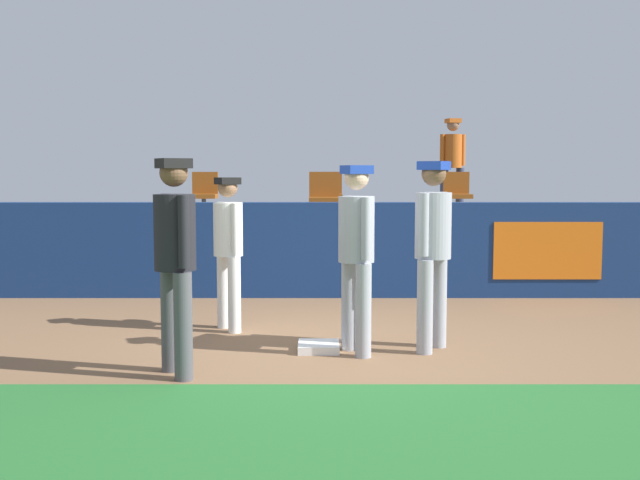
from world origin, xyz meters
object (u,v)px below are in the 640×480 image
Objects in this scene: seat_front_center at (325,195)px; seat_back_left at (205,192)px; player_runner_visitor at (357,245)px; player_umpire at (176,251)px; player_coach_visitor at (434,242)px; player_fielder_home at (229,243)px; seat_back_right at (458,192)px; seat_back_center at (331,192)px; first_base at (320,347)px; spectator_hooded at (454,159)px.

seat_front_center is 1.00× the size of seat_back_left.
player_umpire reaches higher than player_runner_visitor.
player_runner_visitor is at bearing -47.28° from player_coach_visitor.
player_coach_visitor is 7.16m from seat_back_left.
player_coach_visitor reaches higher than player_fielder_home.
player_coach_visitor is at bearing 35.33° from player_fielder_home.
seat_back_left is (-2.46, 6.53, 0.34)m from player_runner_visitor.
seat_back_right is 2.33m from seat_back_center.
player_coach_visitor is at bearing -77.39° from seat_front_center.
seat_back_center reaches higher than player_fielder_home.
player_umpire is (-1.58, -0.78, 0.03)m from player_runner_visitor.
seat_back_right is at bearing 36.48° from seat_front_center.
first_base is 6.90m from seat_back_left.
player_runner_visitor is 6.54m from seat_back_center.
player_umpire is at bearing -83.13° from seat_back_left.
player_umpire reaches higher than first_base.
player_fielder_home is 6.50m from seat_back_right.
seat_back_left is at bearing 161.00° from player_fielder_home.
first_base is at bearing 56.77° from spectator_hooded.
player_runner_visitor reaches higher than seat_back_left.
seat_front_center is at bearing -93.44° from seat_back_center.
player_runner_visitor is at bearing 85.86° from player_umpire.
player_runner_visitor is 7.89m from spectator_hooded.
seat_back_right is at bearing -159.71° from player_coach_visitor.
seat_back_left is 0.45× the size of spectator_hooded.
seat_back_right is 1.00× the size of seat_back_center.
seat_back_left is at bearing -180.00° from seat_back_right.
player_coach_visitor is 2.50m from player_umpire.
player_fielder_home is at bearing -122.78° from seat_back_right.
spectator_hooded is at bearing -158.68° from player_coach_visitor.
player_umpire reaches higher than seat_back_left.
seat_back_left is at bearing -2.16° from spectator_hooded.
seat_back_center is 0.45× the size of spectator_hooded.
seat_back_center is at bearing -139.13° from player_coach_visitor.
seat_back_center is (1.41, 7.31, 0.31)m from player_umpire.
player_coach_visitor is (1.11, 0.04, 1.03)m from first_base.
first_base is at bearing 14.92° from player_fielder_home.
seat_front_center is 3.03m from seat_back_right.
first_base is 0.22× the size of player_runner_visitor.
player_coach_visitor is 7.58m from spectator_hooded.
spectator_hooded is at bearing 47.89° from seat_front_center.
seat_front_center is at bearing -134.70° from player_coach_visitor.
seat_back_center is at bearing -0.01° from seat_back_left.
player_coach_visitor reaches higher than first_base.
player_runner_visitor is 6.99m from seat_back_left.
first_base is 4.83m from seat_front_center.
first_base is 0.48× the size of seat_front_center.
seat_front_center is 2.83m from seat_back_left.
seat_front_center is 1.00× the size of seat_back_center.
player_coach_visitor is 2.20× the size of seat_back_left.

